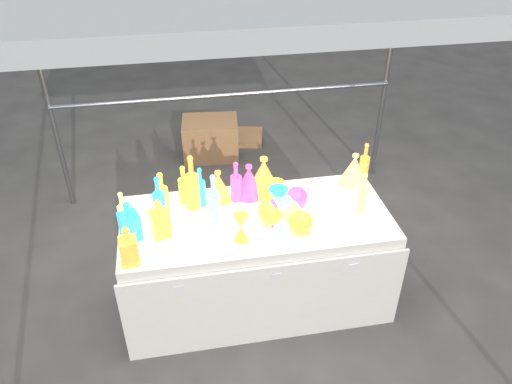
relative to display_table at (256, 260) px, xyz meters
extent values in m
plane|color=#5C5A55|center=(0.00, 0.01, -0.37)|extent=(80.00, 80.00, 0.00)
cylinder|color=gray|center=(-1.50, 1.51, 0.83)|extent=(0.04, 0.04, 2.40)
cylinder|color=gray|center=(1.50, 1.51, 0.83)|extent=(0.04, 0.04, 2.40)
cylinder|color=gray|center=(0.00, 1.48, 0.63)|extent=(3.00, 0.04, 0.04)
cube|color=white|center=(0.00, 0.01, 0.00)|extent=(1.80, 0.80, 0.75)
cube|color=white|center=(0.00, -0.41, -0.04)|extent=(1.84, 0.02, 0.68)
cube|color=white|center=(-0.55, -0.42, 0.23)|extent=(0.06, 0.00, 0.03)
cube|color=white|center=(0.05, -0.42, 0.23)|extent=(0.06, 0.00, 0.03)
cube|color=white|center=(0.55, -0.42, 0.23)|extent=(0.06, 0.00, 0.03)
cube|color=#B47F51|center=(-0.11, 2.18, -0.16)|extent=(0.62, 0.48, 0.42)
cube|color=#B47F51|center=(0.21, 2.51, -0.35)|extent=(0.70, 0.56, 0.05)
camera|label=1|loc=(-0.48, -2.61, 2.39)|focal=35.00mm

